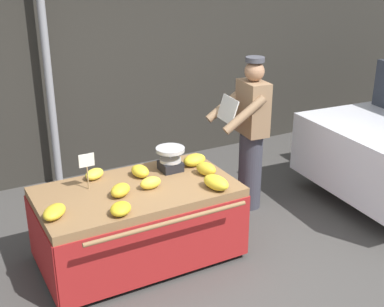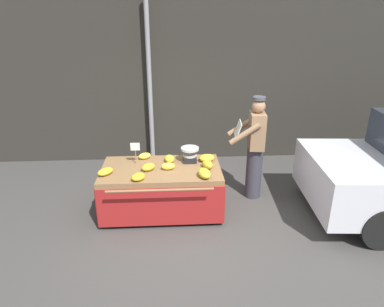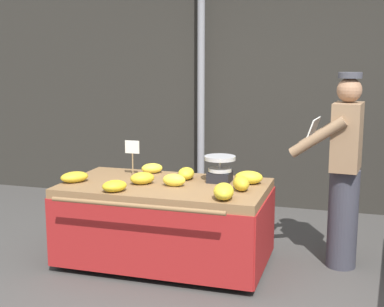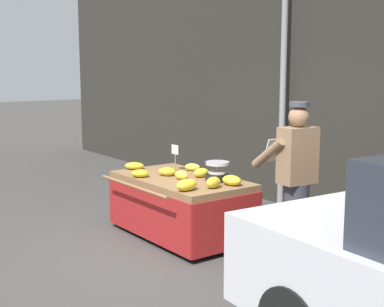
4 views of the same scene
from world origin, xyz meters
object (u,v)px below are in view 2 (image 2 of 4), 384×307
Objects in this scene: banana_cart at (161,180)px; banana_bunch_4 at (207,158)px; banana_bunch_3 at (148,167)px; banana_bunch_6 at (207,164)px; banana_bunch_7 at (105,172)px; banana_bunch_5 at (170,159)px; banana_bunch_2 at (168,166)px; street_pole at (150,84)px; price_sign at (135,149)px; weighing_scale at (190,155)px; banana_bunch_0 at (145,156)px; banana_bunch_1 at (138,177)px; banana_bunch_8 at (204,173)px; vendor_person at (255,148)px.

banana_bunch_4 is at bearing 16.24° from banana_cart.
banana_cart is 0.32m from banana_bunch_3.
banana_bunch_4 is at bearing 86.57° from banana_bunch_6.
banana_cart is at bearing 13.21° from banana_bunch_7.
banana_bunch_5 is 1.00× the size of banana_bunch_6.
banana_bunch_2 is 0.66m from banana_bunch_4.
street_pole is 9.66× the size of price_sign.
banana_cart is at bearing -154.63° from weighing_scale.
banana_bunch_0 is at bearing 125.38° from banana_cart.
banana_bunch_1 is 0.76× the size of banana_bunch_8.
price_sign is 1.90m from vendor_person.
price_sign is 0.30m from banana_bunch_0.
banana_bunch_1 and banana_bunch_7 have the same top height.
banana_bunch_1 is at bearing -177.96° from banana_bunch_8.
street_pole is 2.24m from banana_bunch_2.
banana_bunch_6 is 0.32m from banana_bunch_8.
street_pole is at bearing 110.17° from banana_bunch_8.
banana_bunch_6 is at bearing 5.22° from banana_bunch_7.
street_pole is 1.81× the size of banana_cart.
vendor_person is at bearing 14.08° from banana_bunch_7.
banana_bunch_6 is at bearing -65.29° from street_pole.
weighing_scale is 1.15× the size of banana_bunch_4.
banana_bunch_6 reaches higher than banana_bunch_5.
banana_bunch_8 is (1.41, -0.17, 0.01)m from banana_bunch_7.
weighing_scale is 0.69m from banana_bunch_3.
banana_bunch_6 is at bearing 76.29° from banana_bunch_8.
banana_cart is 0.75m from banana_bunch_6.
street_pole is 2.28m from banana_cart.
banana_cart is 0.55m from banana_bunch_1.
banana_bunch_4 is at bearing -61.82° from street_pole.
weighing_scale is 1.07m from vendor_person.
banana_bunch_4 is (0.89, 0.28, 0.00)m from banana_bunch_3.
banana_bunch_6 is at bearing 18.83° from banana_bunch_1.
banana_bunch_1 is (-0.04, -0.77, 0.00)m from banana_bunch_0.
banana_bunch_7 is at bearing -172.45° from banana_bunch_2.
banana_bunch_5 is at bearing 130.51° from banana_bunch_8.
banana_bunch_7 is (-0.49, 0.20, 0.00)m from banana_bunch_1.
banana_bunch_1 is at bearing -141.85° from banana_bunch_2.
price_sign is 1.22× the size of banana_bunch_8.
weighing_scale reaches higher than banana_bunch_3.
banana_bunch_3 is (-0.63, -0.29, -0.07)m from weighing_scale.
weighing_scale is 0.44m from banana_bunch_2.
street_pole reaches higher than vendor_person.
banana_bunch_7 is (-0.52, -0.56, 0.00)m from banana_bunch_0.
banana_cart is 1.06× the size of vendor_person.
banana_bunch_3 reaches higher than banana_bunch_1.
banana_bunch_2 is at bearing 7.55° from banana_bunch_7.
banana_bunch_4 reaches higher than banana_bunch_5.
banana_bunch_5 is at bearing 59.42° from banana_cart.
banana_bunch_4 is 1.13× the size of banana_bunch_6.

